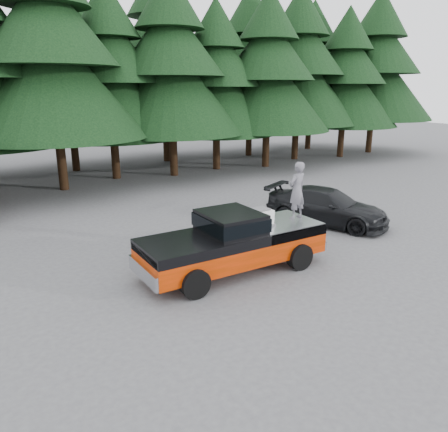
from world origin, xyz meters
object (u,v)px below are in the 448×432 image
parked_car (327,206)px  air_compressor (260,218)px  man_on_bed (297,190)px  pickup_truck (233,251)px

parked_car → air_compressor: bearing=179.2°
man_on_bed → parked_car: size_ratio=0.37×
air_compressor → parked_car: 5.51m
air_compressor → parked_car: air_compressor is taller
pickup_truck → parked_car: 6.35m
man_on_bed → parked_car: bearing=-159.1°
man_on_bed → pickup_truck: bearing=-10.1°
pickup_truck → parked_car: size_ratio=1.18×
air_compressor → man_on_bed: (1.49, 0.02, 0.70)m
pickup_truck → man_on_bed: 2.94m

